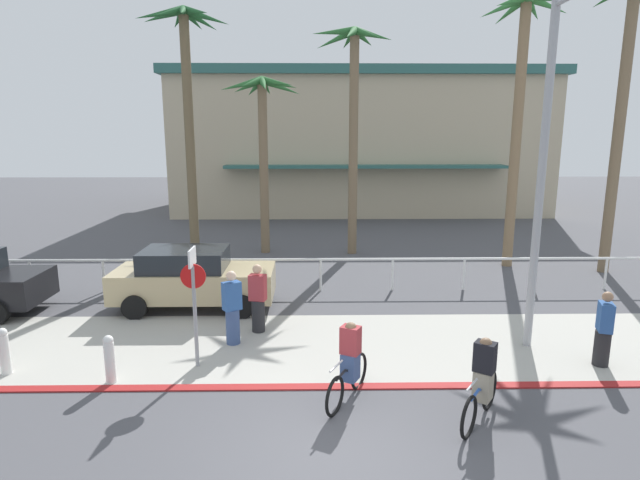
{
  "coord_description": "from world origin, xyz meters",
  "views": [
    {
      "loc": [
        -0.29,
        -7.1,
        4.87
      ],
      "look_at": [
        -0.07,
        6.0,
        2.14
      ],
      "focal_mm": 29.23,
      "sensor_mm": 36.0,
      "label": 1
    }
  ],
  "objects": [
    {
      "name": "streetlight_curb",
      "position": [
        4.7,
        3.89,
        4.28
      ],
      "size": [
        0.24,
        2.54,
        7.5
      ],
      "color": "#9EA0A5",
      "rests_on": "ground"
    },
    {
      "name": "palm_tree_4",
      "position": [
        6.95,
        11.54,
        6.75
      ],
      "size": [
        2.95,
        3.32,
        9.44
      ],
      "color": "#846B4C",
      "rests_on": "ground"
    },
    {
      "name": "palm_tree_2",
      "position": [
        -2.15,
        13.84,
        5.37
      ],
      "size": [
        3.2,
        2.87,
        6.98
      ],
      "color": "#756047",
      "rests_on": "ground"
    },
    {
      "name": "car_tan_1",
      "position": [
        -3.61,
        6.95,
        0.87
      ],
      "size": [
        4.4,
        2.02,
        1.69
      ],
      "color": "tan",
      "rests_on": "ground"
    },
    {
      "name": "stop_sign_bike_lane",
      "position": [
        -2.7,
        3.17,
        1.68
      ],
      "size": [
        0.52,
        0.56,
        2.56
      ],
      "color": "gray",
      "rests_on": "ground"
    },
    {
      "name": "cyclist_blue_0",
      "position": [
        2.62,
        1.03,
        0.69
      ],
      "size": [
        1.11,
        1.52,
        1.5
      ],
      "color": "black",
      "rests_on": "ground"
    },
    {
      "name": "rail_fence",
      "position": [
        0.0,
        8.5,
        0.84
      ],
      "size": [
        26.92,
        0.08,
        1.04
      ],
      "color": "white",
      "rests_on": "ground"
    },
    {
      "name": "ground_plane",
      "position": [
        0.0,
        10.0,
        0.0
      ],
      "size": [
        80.0,
        80.0,
        0.0
      ],
      "primitive_type": "plane",
      "color": "#4C4C51"
    },
    {
      "name": "curb_paint",
      "position": [
        0.0,
        2.2,
        0.01
      ],
      "size": [
        44.0,
        0.24,
        0.03
      ],
      "primitive_type": "cube",
      "color": "maroon",
      "rests_on": "ground"
    },
    {
      "name": "palm_tree_1",
      "position": [
        -4.89,
        13.01,
        6.98
      ],
      "size": [
        3.38,
        3.23,
        9.32
      ],
      "color": "brown",
      "rests_on": "ground"
    },
    {
      "name": "palm_tree_5",
      "position": [
        10.08,
        10.61,
        6.96
      ],
      "size": [
        2.93,
        3.32,
        9.71
      ],
      "color": "#756047",
      "rests_on": "ground"
    },
    {
      "name": "building_backdrop",
      "position": [
        2.67,
        27.71,
        4.22
      ],
      "size": [
        22.51,
        12.83,
        8.41
      ],
      "color": "#BCAD8E",
      "rests_on": "ground"
    },
    {
      "name": "sidewalk_strip",
      "position": [
        0.0,
        4.2,
        0.01
      ],
      "size": [
        44.0,
        4.0,
        0.02
      ],
      "primitive_type": "cube",
      "color": "#ADAAA0",
      "rests_on": "ground"
    },
    {
      "name": "pedestrian_0",
      "position": [
        -2.12,
        4.35,
        0.82
      ],
      "size": [
        0.48,
        0.44,
        1.77
      ],
      "color": "#384C7A",
      "rests_on": "ground"
    },
    {
      "name": "cyclist_black_1",
      "position": [
        0.4,
        1.79,
        0.69
      ],
      "size": [
        0.9,
        1.64,
        1.5
      ],
      "color": "black",
      "rests_on": "ground"
    },
    {
      "name": "bollard_0",
      "position": [
        -4.24,
        2.45,
        0.52
      ],
      "size": [
        0.2,
        0.2,
        1.0
      ],
      "color": "white",
      "rests_on": "ground"
    },
    {
      "name": "palm_tree_3",
      "position": [
        1.32,
        13.56,
        6.36
      ],
      "size": [
        3.15,
        3.5,
        8.75
      ],
      "color": "#756047",
      "rests_on": "ground"
    },
    {
      "name": "bollard_3",
      "position": [
        -6.53,
        2.87,
        0.52
      ],
      "size": [
        0.2,
        0.2,
        1.0
      ],
      "color": "white",
      "rests_on": "ground"
    },
    {
      "name": "pedestrian_1",
      "position": [
        5.83,
        3.06,
        0.75
      ],
      "size": [
        0.4,
        0.46,
        1.64
      ],
      "color": "#232326",
      "rests_on": "ground"
    },
    {
      "name": "pedestrian_2",
      "position": [
        -1.6,
        5.09,
        0.8
      ],
      "size": [
        0.45,
        0.39,
        1.73
      ],
      "color": "#232326",
      "rests_on": "ground"
    }
  ]
}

